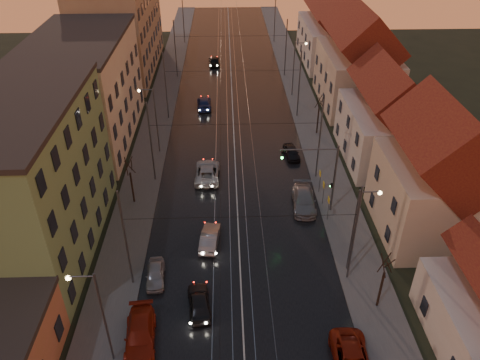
{
  "coord_description": "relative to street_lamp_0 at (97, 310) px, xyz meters",
  "views": [
    {
      "loc": [
        -0.95,
        -17.91,
        27.47
      ],
      "look_at": [
        0.31,
        20.05,
        2.43
      ],
      "focal_mm": 35.0,
      "sensor_mm": 36.0,
      "label": 1
    }
  ],
  "objects": [
    {
      "name": "house_right_4",
      "position": [
        26.1,
        59.0,
        0.16
      ],
      "size": [
        9.18,
        16.32,
        10.0
      ],
      "color": "beige",
      "rests_on": "ground"
    },
    {
      "name": "catenary_pole_r_4",
      "position": [
        17.7,
        52.0,
        -0.39
      ],
      "size": [
        0.16,
        0.16,
        9.0
      ],
      "primitive_type": "cylinder",
      "color": "#595B60",
      "rests_on": "ground"
    },
    {
      "name": "street_lamp_3",
      "position": [
        18.21,
        44.0,
        0.0
      ],
      "size": [
        1.75,
        0.32,
        8.0
      ],
      "color": "#595B60",
      "rests_on": "ground"
    },
    {
      "name": "tram_rail_2",
      "position": [
        9.87,
        38.0,
        -4.83
      ],
      "size": [
        0.06,
        120.0,
        0.03
      ],
      "primitive_type": "cube",
      "color": "gray",
      "rests_on": "road"
    },
    {
      "name": "traffic_light_mast",
      "position": [
        17.1,
        16.0,
        -0.29
      ],
      "size": [
        5.3,
        0.32,
        7.2
      ],
      "color": "#595B60",
      "rests_on": "ground"
    },
    {
      "name": "street_lamp_0",
      "position": [
        0.0,
        0.0,
        0.0
      ],
      "size": [
        1.75,
        0.32,
        8.0
      ],
      "color": "#595B60",
      "rests_on": "ground"
    },
    {
      "name": "catenary_pole_r_5",
      "position": [
        17.7,
        70.0,
        -0.39
      ],
      "size": [
        0.16,
        0.16,
        9.0
      ],
      "primitive_type": "cylinder",
      "color": "#595B60",
      "rests_on": "ground"
    },
    {
      "name": "catenary_pole_l_1",
      "position": [
        0.5,
        7.0,
        -0.39
      ],
      "size": [
        0.16,
        0.16,
        9.0
      ],
      "primitive_type": "cylinder",
      "color": "#595B60",
      "rests_on": "ground"
    },
    {
      "name": "bare_tree_2",
      "position": [
        19.51,
        32.0,
        -2.4
      ],
      "size": [
        1.09,
        1.09,
        5.11
      ],
      "color": "black",
      "rests_on": "ground"
    },
    {
      "name": "road",
      "position": [
        9.1,
        38.0,
        -4.87
      ],
      "size": [
        16.0,
        120.0,
        0.04
      ],
      "primitive_type": "cube",
      "color": "black",
      "rests_on": "ground"
    },
    {
      "name": "sidewalk_left",
      "position": [
        -0.9,
        38.0,
        -4.81
      ],
      "size": [
        4.0,
        120.0,
        0.15
      ],
      "primitive_type": "cube",
      "color": "#4C4C4C",
      "rests_on": "ground"
    },
    {
      "name": "bare_tree_1",
      "position": [
        19.31,
        4.0,
        -2.4
      ],
      "size": [
        1.09,
        1.09,
        5.11
      ],
      "color": "black",
      "rests_on": "ground"
    },
    {
      "name": "driving_car_4",
      "position": [
        6.32,
        57.51,
        -4.14
      ],
      "size": [
        2.04,
        4.5,
        1.5
      ],
      "primitive_type": "imported",
      "rotation": [
        0.0,
        0.0,
        3.2
      ],
      "color": "black",
      "rests_on": "ground"
    },
    {
      "name": "parked_right_1",
      "position": [
        15.62,
        16.85,
        -4.13
      ],
      "size": [
        2.46,
        5.36,
        1.52
      ],
      "primitive_type": "imported",
      "rotation": [
        0.0,
        0.0,
        -0.06
      ],
      "color": "gray",
      "rests_on": "ground"
    },
    {
      "name": "parked_left_3",
      "position": [
        2.28,
        7.37,
        -4.27
      ],
      "size": [
        1.69,
        3.68,
        1.22
      ],
      "primitive_type": "imported",
      "rotation": [
        0.0,
        0.0,
        0.07
      ],
      "color": "#999A9E",
      "rests_on": "ground"
    },
    {
      "name": "catenary_pole_r_3",
      "position": [
        17.7,
        37.0,
        -0.39
      ],
      "size": [
        0.16,
        0.16,
        9.0
      ],
      "primitive_type": "cylinder",
      "color": "#595B60",
      "rests_on": "ground"
    },
    {
      "name": "house_right_2",
      "position": [
        26.1,
        26.0,
        -0.24
      ],
      "size": [
        9.18,
        12.24,
        9.2
      ],
      "color": "beige",
      "rests_on": "ground"
    },
    {
      "name": "parked_right_2",
      "position": [
        15.61,
        26.4,
        -4.27
      ],
      "size": [
        1.92,
        3.77,
        1.23
      ],
      "primitive_type": "imported",
      "rotation": [
        0.0,
        0.0,
        0.13
      ],
      "color": "black",
      "rests_on": "ground"
    },
    {
      "name": "house_right_3",
      "position": [
        26.1,
        41.0,
        0.92
      ],
      "size": [
        9.18,
        14.28,
        11.5
      ],
      "color": "#C5B298",
      "rests_on": "ground"
    },
    {
      "name": "catenary_pole_l_4",
      "position": [
        0.5,
        52.0,
        -0.39
      ],
      "size": [
        0.16,
        0.16,
        9.0
      ],
      "primitive_type": "cylinder",
      "color": "#595B60",
      "rests_on": "ground"
    },
    {
      "name": "tram_rail_0",
      "position": [
        6.9,
        38.0,
        -4.83
      ],
      "size": [
        0.06,
        120.0,
        0.03
      ],
      "primitive_type": "cube",
      "color": "gray",
      "rests_on": "road"
    },
    {
      "name": "apartment_left_3",
      "position": [
        -8.4,
        56.0,
        2.11
      ],
      "size": [
        10.0,
        24.0,
        14.0
      ],
      "primitive_type": "cube",
      "color": "#9B7E64",
      "rests_on": "ground"
    },
    {
      "name": "catenary_pole_l_2",
      "position": [
        0.5,
        22.0,
        -0.39
      ],
      "size": [
        0.16,
        0.16,
        9.0
      ],
      "primitive_type": "cylinder",
      "color": "#595B60",
      "rests_on": "ground"
    },
    {
      "name": "driving_car_2",
      "position": [
        6.06,
        22.31,
        -4.14
      ],
      "size": [
        2.58,
        5.44,
        1.5
      ],
      "primitive_type": "imported",
      "rotation": [
        0.0,
        0.0,
        3.12
      ],
      "color": "#B8B8B8",
      "rests_on": "ground"
    },
    {
      "name": "driving_car_1",
      "position": [
        6.56,
        11.59,
        -4.2
      ],
      "size": [
        1.92,
        4.32,
        1.38
      ],
      "primitive_type": "imported",
      "rotation": [
        0.0,
        0.0,
        3.03
      ],
      "color": "gray",
      "rests_on": "ground"
    },
    {
      "name": "apartment_left_2",
      "position": [
        -8.4,
        32.0,
        1.11
      ],
      "size": [
        10.0,
        20.0,
        12.0
      ],
      "primitive_type": "cube",
      "color": "beige",
      "rests_on": "ground"
    },
    {
      "name": "driving_car_0",
      "position": [
        5.91,
        4.26,
        -4.2
      ],
      "size": [
        2.11,
        4.2,
        1.37
      ],
      "primitive_type": "imported",
      "rotation": [
        0.0,
        0.0,
        3.27
      ],
      "color": "black",
      "rests_on": "ground"
    },
    {
      "name": "house_right_1",
      "position": [
        26.1,
        13.0,
        0.56
      ],
      "size": [
        8.67,
        10.2,
        10.8
      ],
      "color": "#C5B298",
      "rests_on": "ground"
    },
    {
      "name": "catenary_pole_l_3",
      "position": [
        0.5,
        37.0,
        -0.39
      ],
      "size": [
        0.16,
        0.16,
        9.0
      ],
      "primitive_type": "cylinder",
      "color": "#595B60",
      "rests_on": "ground"
    },
    {
      "name": "catenary_pole_l_5",
      "position": [
        0.5,
        70.0,
        -0.39
      ],
      "size": [
        0.16,
        0.16,
        9.0
      ],
      "primitive_type": "cylinder",
      "color": "#595B60",
      "rests_on": "ground"
    },
    {
      "name": "catenary_pole_r_2",
      "position": [
        17.7,
        22.0,
        -0.39
      ],
      "size": [
        0.16,
        0.16,
        9.0
      ],
      "primitive_type": "cylinder",
      "color": "#595B60",
      "rests_on": "ground"
    },
    {
      "name": "apartment_left_1",
      "position": [
        -8.4,
        12.0,
        1.61
      ],
      "size": [
        10.0,
        18.0,
        13.0
      ],
      "primitive_type": "cube",
      "color": "#6C945E",
      "rests_on": "ground"
    },
    {
      "name": "driving_car_3",
      "position": [
        5.15,
        40.27,
        -4.21
      ],
      "size": [
        2.16,
        4.77,
        1.35
      ],
      "primitive_type": "imported",
      "rotation": [
        0.0,
        0.0,
        3.2
      ],
      "color": "navy",
      "rests_on": "ground"
    },
    {
      "name": "street_lamp_2",
      "position": [
        0.0,
        28.0,
        0.0
      ],
      "size": [
        1.75,
        0.32,
        8.0
      ],
      "color": "#595B60",
      "rests_on": "ground"
    },
    {
      "name": "street_lamp_1",
      "position": [
        18.21,
        8.0,
        0.0
      ],
      "size": [
        1.75,
        0.32,
        8.0
      ],
      "color": "#595B60",
      "rests_on": "ground"
    },
    {
      "name": "sidewalk_right",
      "position": [
        19.1,
        38.0,
        -4.81
      ],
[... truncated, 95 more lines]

